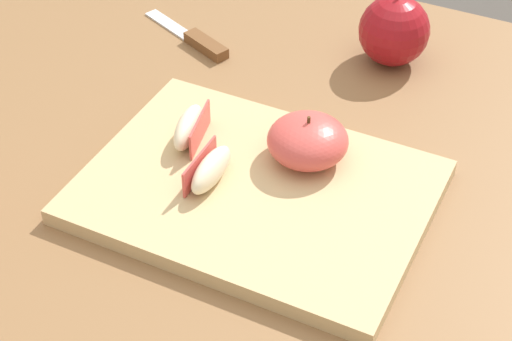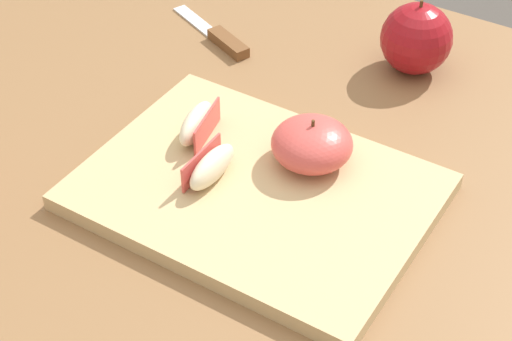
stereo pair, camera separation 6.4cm
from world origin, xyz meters
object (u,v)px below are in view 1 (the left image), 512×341
cutting_board (256,192)px  paring_knife (200,42)px  apple_wedge_near_knife (210,169)px  whole_apple_red_delicious (394,31)px  apple_half_skin_up (308,140)px  apple_wedge_front (189,127)px

cutting_board → paring_knife: 0.30m
apple_wedge_near_knife → whole_apple_red_delicious: (0.08, 0.32, 0.01)m
apple_half_skin_up → whole_apple_red_delicious: 0.25m
paring_knife → apple_wedge_front: bearing=-63.4°
cutting_board → whole_apple_red_delicious: size_ratio=3.62×
cutting_board → apple_half_skin_up: bearing=65.2°
apple_wedge_front → whole_apple_red_delicious: 0.31m
apple_half_skin_up → apple_wedge_near_knife: bearing=-133.3°
apple_half_skin_up → whole_apple_red_delicious: (0.01, 0.24, 0.00)m
apple_half_skin_up → paring_knife: (-0.23, 0.17, -0.04)m
apple_wedge_near_knife → apple_wedge_front: 0.07m
cutting_board → whole_apple_red_delicious: 0.31m
apple_wedge_front → whole_apple_red_delicious: whole_apple_red_delicious is taller
apple_half_skin_up → whole_apple_red_delicious: whole_apple_red_delicious is taller
cutting_board → whole_apple_red_delicious: bearing=82.6°
apple_wedge_near_knife → whole_apple_red_delicious: 0.33m
apple_half_skin_up → apple_wedge_front: (-0.13, -0.03, -0.01)m
apple_half_skin_up → apple_wedge_near_knife: size_ratio=1.17×
apple_wedge_near_knife → paring_knife: size_ratio=0.48×
apple_wedge_front → whole_apple_red_delicious: size_ratio=0.79×
whole_apple_red_delicious → apple_wedge_front: bearing=-116.9°
apple_wedge_front → paring_knife: (-0.10, 0.20, -0.03)m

